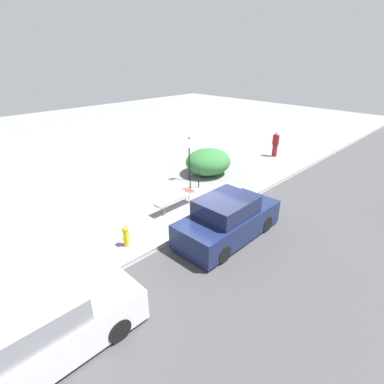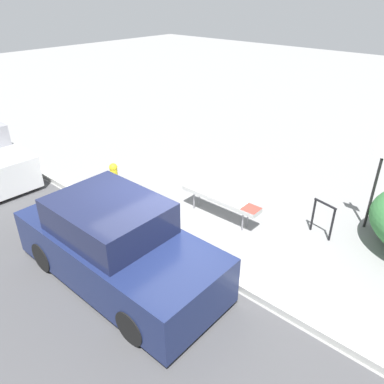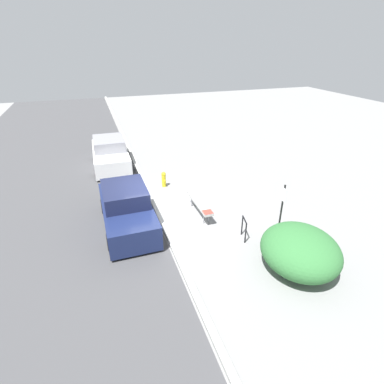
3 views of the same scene
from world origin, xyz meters
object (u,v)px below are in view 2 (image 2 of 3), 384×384
object	(u,v)px
fire_hydrant	(114,176)
bike_rack	(323,216)
sign_post	(378,173)
parked_car_near	(117,246)
bench	(221,199)

from	to	relation	value
fire_hydrant	bike_rack	bearing A→B (deg)	18.19
sign_post	fire_hydrant	xyz separation A→B (m)	(-5.78, -2.68, -0.98)
parked_car_near	bench	bearing A→B (deg)	86.70
bench	sign_post	distance (m)	3.45
bike_rack	fire_hydrant	size ratio (longest dim) A/B	1.08
sign_post	bench	bearing A→B (deg)	-145.26
bench	sign_post	world-z (taller)	sign_post
fire_hydrant	parked_car_near	bearing A→B (deg)	-36.61
fire_hydrant	bench	bearing A→B (deg)	14.32
sign_post	parked_car_near	xyz separation A→B (m)	(-2.88, -4.83, -0.68)
bench	bike_rack	world-z (taller)	bike_rack
fire_hydrant	parked_car_near	xyz separation A→B (m)	(2.90, -2.15, 0.30)
sign_post	fire_hydrant	distance (m)	6.44
bike_rack	parked_car_near	distance (m)	4.46
sign_post	parked_car_near	bearing A→B (deg)	-120.80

